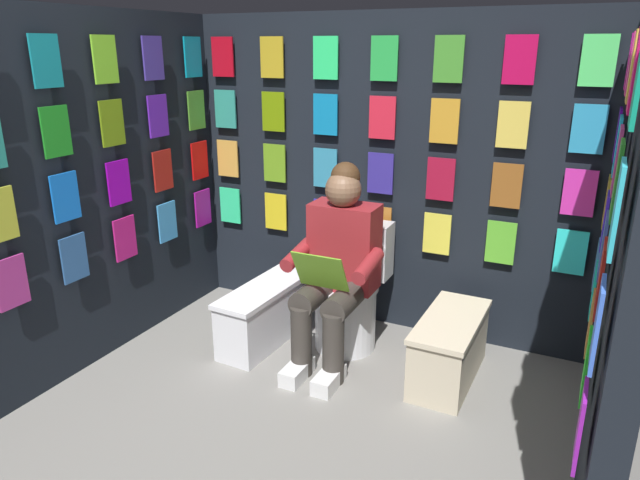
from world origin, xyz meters
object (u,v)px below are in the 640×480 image
comic_longbox_near (266,313)px  comic_longbox_far (449,348)px  person_reading (336,266)px  toilet (350,294)px

comic_longbox_near → comic_longbox_far: (-1.17, -0.07, 0.00)m
person_reading → comic_longbox_near: 0.64m
toilet → comic_longbox_far: 0.71m
person_reading → comic_longbox_far: size_ratio=1.67×
toilet → comic_longbox_far: bearing=165.9°
person_reading → comic_longbox_far: 0.80m
person_reading → toilet: bearing=-90.1°
toilet → person_reading: person_reading is taller
toilet → comic_longbox_far: size_ratio=1.08×
comic_longbox_near → comic_longbox_far: comic_longbox_far is taller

